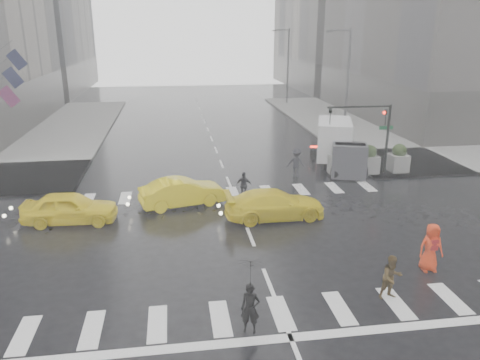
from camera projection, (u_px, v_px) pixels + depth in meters
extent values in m
plane|color=black|center=(250.00, 237.00, 20.98)|extent=(120.00, 120.00, 0.00)
cube|color=gray|center=(440.00, 137.00, 40.13)|extent=(35.00, 35.00, 0.15)
cube|color=#32312D|center=(477.00, 95.00, 49.73)|extent=(26.05, 26.05, 4.40)
cube|color=#32312D|center=(367.00, 72.00, 77.03)|extent=(26.05, 26.05, 4.40)
cylinder|color=black|center=(387.00, 140.00, 29.20)|extent=(0.16, 0.16, 4.50)
cylinder|color=black|center=(359.00, 107.00, 28.26)|extent=(4.00, 0.12, 0.12)
imported|color=black|center=(385.00, 118.00, 28.72)|extent=(0.16, 0.20, 1.00)
imported|color=black|center=(330.00, 116.00, 28.17)|extent=(0.16, 0.20, 1.00)
sphere|color=#FF190C|center=(384.00, 113.00, 28.61)|extent=(0.20, 0.20, 0.20)
cube|color=#0D5B2B|center=(386.00, 128.00, 29.25)|extent=(0.90, 0.03, 0.22)
cylinder|color=#59595B|center=(347.00, 86.00, 38.06)|extent=(0.20, 0.20, 9.00)
cylinder|color=#59595B|center=(340.00, 30.00, 36.61)|extent=(1.80, 0.12, 0.12)
cube|color=#59595B|center=(329.00, 32.00, 36.52)|extent=(0.50, 0.22, 0.15)
cylinder|color=#59595B|center=(288.00, 67.00, 56.89)|extent=(0.20, 0.20, 9.00)
cylinder|color=#59595B|center=(282.00, 30.00, 55.44)|extent=(1.80, 0.12, 0.12)
cube|color=#59595B|center=(274.00, 31.00, 55.35)|extent=(0.50, 0.22, 0.15)
cube|color=gray|center=(338.00, 165.00, 29.45)|extent=(1.10, 1.10, 1.10)
sphere|color=black|center=(339.00, 153.00, 29.20)|extent=(0.90, 0.90, 0.90)
cube|color=gray|center=(368.00, 164.00, 29.73)|extent=(1.10, 1.10, 1.10)
sphere|color=black|center=(370.00, 152.00, 29.48)|extent=(0.90, 0.90, 0.90)
cube|color=gray|center=(398.00, 163.00, 30.00)|extent=(1.10, 1.10, 1.10)
sphere|color=black|center=(399.00, 151.00, 29.76)|extent=(0.90, 0.90, 0.90)
cube|color=red|center=(9.00, 97.00, 33.63)|extent=(1.54, 0.02, 1.66)
cube|color=#0E1236|center=(13.00, 78.00, 34.67)|extent=(1.54, 0.02, 1.66)
cylinder|color=#59595B|center=(0.00, 50.00, 35.33)|extent=(2.00, 0.06, 1.43)
cube|color=#0E1236|center=(17.00, 60.00, 35.71)|extent=(1.54, 0.02, 1.66)
imported|color=black|center=(250.00, 308.00, 14.16)|extent=(0.67, 0.54, 1.61)
imported|color=black|center=(251.00, 274.00, 13.80)|extent=(1.20, 1.21, 0.88)
imported|color=#463519|center=(392.00, 277.00, 15.96)|extent=(0.85, 0.70, 1.60)
imported|color=red|center=(431.00, 247.00, 17.79)|extent=(0.97, 0.66, 1.92)
cube|color=maroon|center=(434.00, 245.00, 17.56)|extent=(0.29, 0.18, 0.40)
imported|color=black|center=(244.00, 185.00, 25.52)|extent=(0.98, 0.74, 1.49)
imported|color=black|center=(296.00, 163.00, 29.24)|extent=(1.34, 1.10, 1.81)
imported|color=yellow|center=(70.00, 208.00, 22.31)|extent=(4.49, 1.99, 1.50)
imported|color=yellow|center=(182.00, 192.00, 24.50)|extent=(4.68, 2.58, 1.46)
imported|color=yellow|center=(275.00, 204.00, 22.85)|extent=(4.41, 2.17, 1.42)
cube|color=silver|center=(334.00, 139.00, 31.46)|extent=(2.17, 4.15, 2.44)
cube|color=#313136|center=(349.00, 160.00, 28.96)|extent=(2.08, 1.63, 2.08)
cube|color=black|center=(350.00, 150.00, 28.77)|extent=(1.81, 0.81, 0.81)
cylinder|color=black|center=(335.00, 173.00, 28.88)|extent=(0.25, 0.81, 0.81)
cylinder|color=black|center=(364.00, 172.00, 29.14)|extent=(0.25, 0.81, 0.81)
cylinder|color=black|center=(324.00, 164.00, 30.75)|extent=(0.25, 0.81, 0.81)
cylinder|color=black|center=(352.00, 163.00, 31.02)|extent=(0.25, 0.81, 0.81)
cylinder|color=black|center=(313.00, 155.00, 33.13)|extent=(0.25, 0.81, 0.81)
cylinder|color=black|center=(339.00, 154.00, 33.40)|extent=(0.25, 0.81, 0.81)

